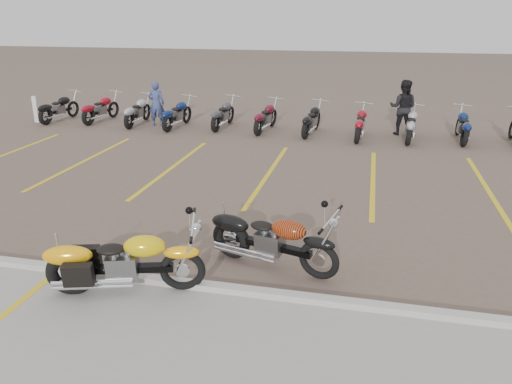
{
  "coord_description": "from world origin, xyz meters",
  "views": [
    {
      "loc": [
        2.49,
        -8.35,
        4.0
      ],
      "look_at": [
        0.46,
        0.48,
        0.75
      ],
      "focal_mm": 35.0,
      "sensor_mm": 36.0,
      "label": 1
    }
  ],
  "objects_px": {
    "flame_cruiser": "(271,241)",
    "person_a": "(156,104)",
    "person_b": "(403,108)",
    "bollard": "(36,109)",
    "yellow_cruiser": "(122,264)"
  },
  "relations": [
    {
      "from": "yellow_cruiser",
      "to": "flame_cruiser",
      "type": "height_order",
      "value": "yellow_cruiser"
    },
    {
      "from": "person_a",
      "to": "person_b",
      "type": "relative_size",
      "value": 0.87
    },
    {
      "from": "person_a",
      "to": "person_b",
      "type": "height_order",
      "value": "person_b"
    },
    {
      "from": "flame_cruiser",
      "to": "bollard",
      "type": "bearing_deg",
      "value": 155.41
    },
    {
      "from": "flame_cruiser",
      "to": "bollard",
      "type": "relative_size",
      "value": 2.26
    },
    {
      "from": "yellow_cruiser",
      "to": "flame_cruiser",
      "type": "xyz_separation_m",
      "value": [
        2.0,
        1.28,
        -0.01
      ]
    },
    {
      "from": "person_a",
      "to": "person_b",
      "type": "xyz_separation_m",
      "value": [
        8.91,
        0.5,
        0.12
      ]
    },
    {
      "from": "yellow_cruiser",
      "to": "bollard",
      "type": "xyz_separation_m",
      "value": [
        -9.2,
        10.82,
        0.02
      ]
    },
    {
      "from": "flame_cruiser",
      "to": "person_a",
      "type": "bearing_deg",
      "value": 138.29
    },
    {
      "from": "person_b",
      "to": "bollard",
      "type": "relative_size",
      "value": 1.89
    },
    {
      "from": "person_b",
      "to": "bollard",
      "type": "distance_m",
      "value": 13.77
    },
    {
      "from": "yellow_cruiser",
      "to": "person_a",
      "type": "xyz_separation_m",
      "value": [
        -4.38,
        11.3,
        0.34
      ]
    },
    {
      "from": "flame_cruiser",
      "to": "person_a",
      "type": "distance_m",
      "value": 11.88
    },
    {
      "from": "person_a",
      "to": "flame_cruiser",
      "type": "bearing_deg",
      "value": 108.03
    },
    {
      "from": "yellow_cruiser",
      "to": "bollard",
      "type": "bearing_deg",
      "value": 114.19
    }
  ]
}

